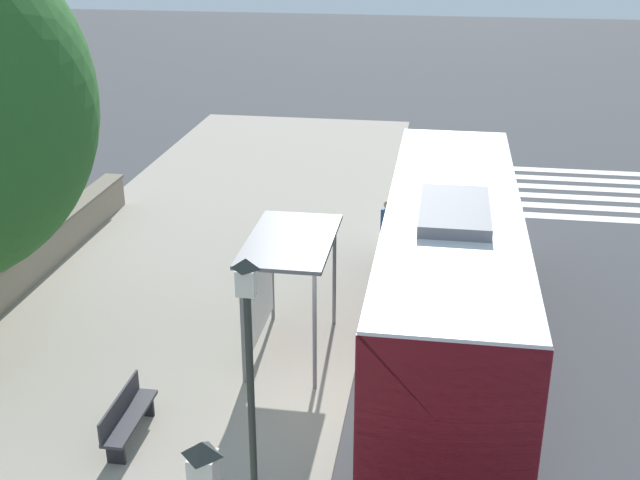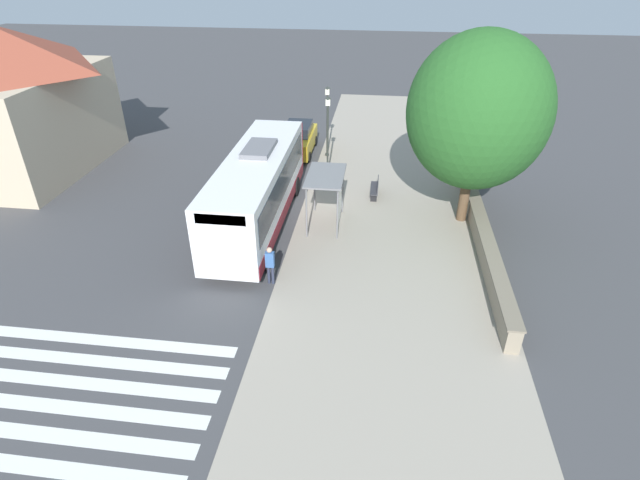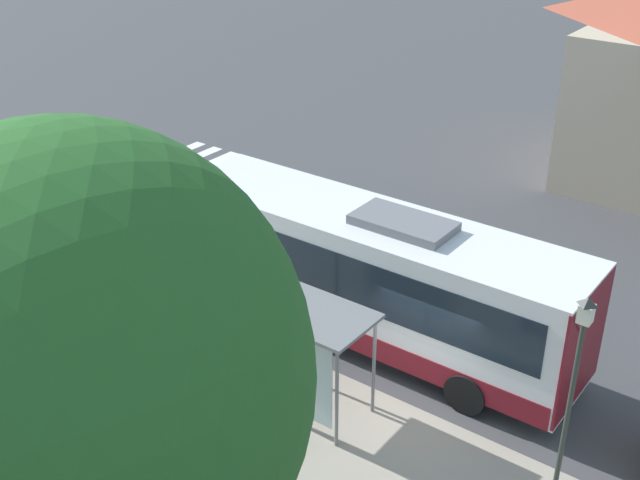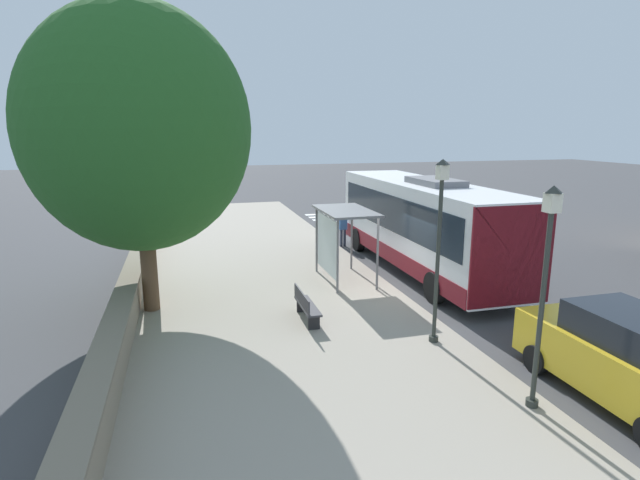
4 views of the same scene
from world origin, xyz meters
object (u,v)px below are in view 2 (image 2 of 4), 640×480
street_lamp_far (327,116)px  shade_tree (478,112)px  bench (375,188)px  bus_shelter (329,184)px  parked_car_behind_bus (298,139)px  pedestrian (270,263)px  bus (257,188)px  street_lamp_near (328,131)px

street_lamp_far → shade_tree: bearing=134.5°
bench → street_lamp_far: size_ratio=0.40×
bus_shelter → parked_car_behind_bus: bearing=-72.0°
bench → street_lamp_far: (3.23, -5.52, 2.11)m
shade_tree → parked_car_behind_bus: size_ratio=1.94×
pedestrian → street_lamp_far: 14.14m
bus_shelter → shade_tree: size_ratio=0.34×
bus_shelter → bench: bus_shelter is taller
street_lamp_far → parked_car_behind_bus: street_lamp_far is taller
pedestrian → bench: (-3.85, -8.51, -0.50)m
bench → parked_car_behind_bus: parked_car_behind_bus is taller
bus → bus_shelter: (-3.32, -0.33, 0.25)m
bench → shade_tree: (-4.27, 2.11, 4.87)m
street_lamp_far → street_lamp_near: bearing=97.0°
pedestrian → shade_tree: shade_tree is taller
street_lamp_near → parked_car_behind_bus: 4.64m
street_lamp_near → shade_tree: size_ratio=0.53×
bus_shelter → street_lamp_near: 5.73m
shade_tree → parked_car_behind_bus: (9.40, -7.94, -4.43)m
street_lamp_near → shade_tree: (-7.10, 4.35, 2.60)m
pedestrian → street_lamp_far: street_lamp_far is taller
bench → street_lamp_near: 4.26m
bus → parked_car_behind_bus: 9.63m
bus_shelter → street_lamp_near: street_lamp_near is taller
pedestrian → shade_tree: bearing=-141.8°
pedestrian → bench: 9.35m
shade_tree → bus: bearing=9.6°
pedestrian → bench: size_ratio=0.96×
pedestrian → street_lamp_near: 10.94m
bus → street_lamp_near: size_ratio=2.32×
street_lamp_near → parked_car_behind_bus: (2.30, -3.59, -1.83)m
bus → bench: bearing=-145.5°
parked_car_behind_bus → street_lamp_far: bearing=170.8°
shade_tree → street_lamp_near: bearing=-31.5°
street_lamp_far → shade_tree: size_ratio=0.50×
bus_shelter → pedestrian: size_ratio=1.79×
bus → street_lamp_far: (-2.21, -9.27, 0.71)m
bus_shelter → bench: bearing=-121.8°
bench → street_lamp_far: 6.74m
pedestrian → bench: bearing=-114.3°
bus_shelter → bench: size_ratio=1.71×
pedestrian → street_lamp_far: (-0.62, -14.03, 1.61)m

